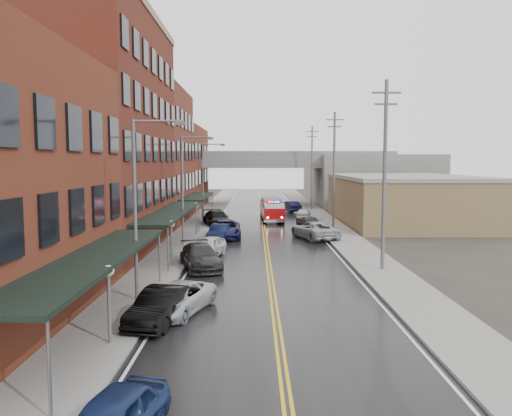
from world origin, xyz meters
name	(u,v)px	position (x,y,z in m)	size (l,w,h in m)	color
ground	(282,368)	(0.00, 0.00, 0.00)	(220.00, 220.00, 0.00)	#2D2B26
road	(265,236)	(0.00, 30.00, 0.01)	(11.00, 160.00, 0.02)	black
sidewalk_left	(187,235)	(-7.30, 30.00, 0.07)	(3.00, 160.00, 0.15)	slate
sidewalk_right	(343,235)	(7.30, 30.00, 0.07)	(3.00, 160.00, 0.15)	slate
curb_left	(205,235)	(-5.65, 30.00, 0.07)	(0.30, 160.00, 0.15)	gray
curb_right	(325,235)	(5.65, 30.00, 0.07)	(0.30, 160.00, 0.15)	gray
brick_building_b	(97,135)	(-13.30, 23.00, 9.00)	(9.00, 20.00, 18.00)	#551D16
brick_building_c	(146,157)	(-13.30, 40.50, 7.50)	(9.00, 15.00, 15.00)	maroon
brick_building_far	(172,168)	(-13.30, 58.00, 6.00)	(9.00, 20.00, 12.00)	#5E2618
tan_building	(404,201)	(16.00, 40.00, 2.50)	(14.00, 22.00, 5.00)	olive
right_far_block	(364,179)	(18.00, 70.00, 4.00)	(18.00, 30.00, 8.00)	slate
awning_0	(96,258)	(-7.49, 4.00, 2.99)	(2.60, 16.00, 3.09)	black
awning_1	(172,212)	(-7.49, 23.00, 2.99)	(2.60, 18.00, 3.09)	black
awning_2	(197,196)	(-7.49, 40.50, 2.99)	(2.60, 13.00, 3.09)	black
globe_lamp_0	(109,286)	(-6.40, 2.00, 2.31)	(0.44, 0.44, 3.12)	#59595B
globe_lamp_1	(171,233)	(-6.40, 16.00, 2.31)	(0.44, 0.44, 3.12)	#59595B
globe_lamp_2	(196,212)	(-6.40, 30.00, 2.31)	(0.44, 0.44, 3.12)	#59595B
street_lamp_0	(140,198)	(-6.55, 8.00, 5.19)	(2.64, 0.22, 9.00)	#59595B
street_lamp_1	(185,184)	(-6.55, 24.00, 5.19)	(2.64, 0.22, 9.00)	#59595B
street_lamp_2	(205,177)	(-6.55, 40.00, 5.19)	(2.64, 0.22, 9.00)	#59595B
utility_pole_0	(385,172)	(7.20, 15.00, 6.31)	(1.80, 0.24, 12.00)	#59595B
utility_pole_1	(334,168)	(7.20, 35.00, 6.31)	(1.80, 0.24, 12.00)	#59595B
utility_pole_2	(312,166)	(7.20, 55.00, 6.31)	(1.80, 0.24, 12.00)	#59595B
overpass	(261,168)	(0.00, 62.00, 5.99)	(40.00, 10.00, 7.50)	slate
fire_truck	(272,209)	(1.06, 41.33, 1.45)	(3.23, 7.43, 2.67)	#9E070A
parked_car_left_1	(160,306)	(-5.00, 4.70, 0.75)	(1.60, 4.58, 1.51)	black
parked_car_left_2	(177,299)	(-4.52, 6.17, 0.68)	(2.26, 4.90, 1.36)	#B3B7BC
parked_car_left_3	(201,257)	(-4.47, 15.70, 0.79)	(2.22, 5.45, 1.58)	#252528
parked_car_left_4	(208,247)	(-4.38, 19.59, 0.76)	(1.81, 4.49, 1.53)	silver
parked_car_left_5	(219,233)	(-4.05, 27.10, 0.73)	(1.54, 4.42, 1.46)	#0E1633
parked_car_left_6	(226,229)	(-3.60, 28.80, 0.82)	(2.71, 5.87, 1.63)	#111341
parked_car_left_7	(217,219)	(-5.00, 37.15, 0.83)	(2.33, 5.74, 1.66)	black
parked_car_right_0	(314,230)	(4.43, 28.20, 0.81)	(2.68, 5.81, 1.61)	#A1A4A8
parked_car_right_1	(309,223)	(4.59, 34.20, 0.70)	(1.96, 4.81, 1.40)	#242426
parked_car_right_2	(304,214)	(4.98, 43.72, 0.67)	(1.59, 3.96, 1.35)	silver
parked_car_right_3	(290,207)	(3.99, 52.20, 0.77)	(1.63, 4.67, 1.54)	black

